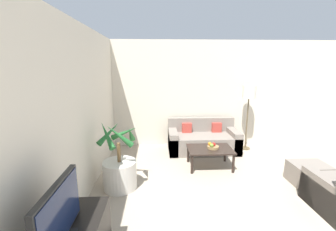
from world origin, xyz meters
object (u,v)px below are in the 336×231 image
at_px(television, 59,214).
at_px(ottoman, 309,173).
at_px(coffee_table, 210,151).
at_px(sofa_loveseat, 203,140).
at_px(apple_green, 212,145).
at_px(fruit_bowl, 213,147).
at_px(orange_fruit, 210,144).
at_px(apple_red, 214,144).
at_px(potted_palm, 120,169).
at_px(floor_lamp, 249,95).

distance_m(television, ottoman, 4.06).
bearing_deg(coffee_table, sofa_loveseat, 87.33).
relative_size(apple_green, ottoman, 0.12).
distance_m(coffee_table, fruit_bowl, 0.10).
bearing_deg(ottoman, fruit_bowl, 154.67).
xyz_separation_m(sofa_loveseat, coffee_table, (-0.04, -0.95, 0.09)).
height_order(coffee_table, orange_fruit, orange_fruit).
xyz_separation_m(fruit_bowl, apple_green, (-0.04, -0.06, 0.06)).
relative_size(apple_red, ottoman, 0.12).
xyz_separation_m(sofa_loveseat, ottoman, (1.58, -1.68, -0.09)).
relative_size(sofa_loveseat, coffee_table, 1.86).
bearing_deg(ottoman, apple_red, 154.05).
bearing_deg(sofa_loveseat, fruit_bowl, -88.79).
bearing_deg(sofa_loveseat, television, -118.13).
bearing_deg(apple_red, television, -126.28).
height_order(apple_red, apple_green, apple_green).
bearing_deg(fruit_bowl, orange_fruit, 144.31).
bearing_deg(coffee_table, television, -125.31).
bearing_deg(apple_red, apple_green, -131.17).
distance_m(potted_palm, ottoman, 3.35).
bearing_deg(fruit_bowl, ottoman, -25.33).
height_order(television, floor_lamp, floor_lamp).
distance_m(potted_palm, apple_red, 1.96).
distance_m(coffee_table, apple_red, 0.16).
bearing_deg(television, potted_palm, 85.36).
xyz_separation_m(potted_palm, ottoman, (3.35, -0.00, -0.16)).
relative_size(apple_red, orange_fruit, 1.01).
bearing_deg(fruit_bowl, apple_red, 36.71).
height_order(television, ottoman, television).
xyz_separation_m(floor_lamp, apple_red, (-1.08, -1.00, -0.87)).
relative_size(fruit_bowl, apple_red, 3.18).
relative_size(television, apple_red, 10.40).
bearing_deg(sofa_loveseat, apple_red, -87.74).
xyz_separation_m(coffee_table, ottoman, (1.62, -0.73, -0.17)).
height_order(television, potted_palm, potted_palm).
height_order(coffee_table, apple_green, apple_green).
height_order(sofa_loveseat, apple_red, sofa_loveseat).
xyz_separation_m(television, apple_green, (1.90, 2.60, -0.39)).
relative_size(coffee_table, apple_green, 11.80).
xyz_separation_m(sofa_loveseat, apple_red, (0.04, -0.93, 0.22)).
bearing_deg(fruit_bowl, sofa_loveseat, 91.21).
bearing_deg(television, coffee_table, 54.69).
height_order(television, apple_red, television).
relative_size(coffee_table, orange_fruit, 12.40).
bearing_deg(floor_lamp, potted_palm, -148.69).
relative_size(television, orange_fruit, 10.49).
xyz_separation_m(apple_red, apple_green, (-0.06, -0.07, 0.00)).
height_order(orange_fruit, ottoman, orange_fruit).
xyz_separation_m(television, fruit_bowl, (1.94, 2.66, -0.45)).
distance_m(television, orange_fruit, 3.32).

